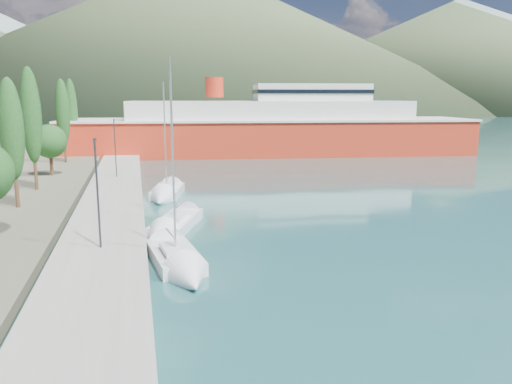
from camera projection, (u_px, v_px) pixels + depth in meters
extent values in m
plane|color=#215152|center=(162.00, 133.00, 131.64)|extent=(1400.00, 1400.00, 0.00)
cube|color=gray|center=(111.00, 208.00, 39.68)|extent=(5.00, 88.00, 0.80)
cone|color=gray|center=(198.00, 37.00, 668.41)|extent=(760.00, 760.00, 180.00)
cone|color=gray|center=(457.00, 52.00, 673.63)|extent=(640.00, 640.00, 140.00)
cone|color=#3E4F30|center=(192.00, 36.00, 397.71)|extent=(480.00, 480.00, 115.00)
cone|color=#3E4F30|center=(449.00, 56.00, 431.36)|extent=(420.00, 420.00, 90.00)
cylinder|color=#47301E|center=(17.00, 193.00, 38.37)|extent=(0.30, 0.30, 2.17)
ellipsoid|color=#1D471B|center=(11.00, 129.00, 37.46)|extent=(1.80, 1.80, 7.69)
cylinder|color=#47301E|center=(36.00, 177.00, 45.76)|extent=(0.30, 0.30, 2.44)
ellipsoid|color=#1D471B|center=(31.00, 116.00, 44.74)|extent=(1.80, 1.80, 8.66)
cylinder|color=#47301E|center=(51.00, 165.00, 54.22)|extent=(0.36, 0.36, 2.27)
sphere|color=#1D471B|center=(50.00, 141.00, 53.74)|extent=(3.63, 3.63, 3.63)
cylinder|color=#47301E|center=(65.00, 153.00, 65.34)|extent=(0.30, 0.30, 2.37)
ellipsoid|color=#1D471B|center=(63.00, 112.00, 64.34)|extent=(1.80, 1.80, 8.40)
cylinder|color=#47301E|center=(74.00, 147.00, 74.07)|extent=(0.30, 0.30, 2.45)
ellipsoid|color=#1D471B|center=(71.00, 109.00, 73.04)|extent=(1.80, 1.80, 8.67)
cylinder|color=#2D2D33|center=(98.00, 195.00, 27.30)|extent=(0.12, 0.12, 6.00)
cube|color=#2D2D33|center=(95.00, 139.00, 26.99)|extent=(0.15, 0.50, 0.12)
cylinder|color=#2D2D33|center=(115.00, 149.00, 52.30)|extent=(0.12, 0.12, 6.00)
cube|color=#2D2D33|center=(114.00, 120.00, 51.99)|extent=(0.15, 0.50, 0.12)
cube|color=silver|center=(174.00, 258.00, 27.70)|extent=(3.05, 5.96, 0.91)
cube|color=silver|center=(176.00, 250.00, 27.23)|extent=(1.68, 2.44, 0.36)
cylinder|color=silver|center=(173.00, 165.00, 26.37)|extent=(0.12, 0.12, 9.64)
cone|color=silver|center=(190.00, 280.00, 24.34)|extent=(2.66, 2.94, 2.33)
cube|color=silver|center=(177.00, 224.00, 35.24)|extent=(4.43, 6.77, 0.90)
cube|color=silver|center=(175.00, 217.00, 34.72)|extent=(2.20, 2.87, 0.35)
cylinder|color=silver|center=(172.00, 140.00, 33.73)|extent=(0.12, 0.12, 10.99)
cone|color=silver|center=(158.00, 240.00, 31.27)|extent=(3.21, 3.60, 2.30)
cube|color=silver|center=(168.00, 192.00, 46.96)|extent=(3.67, 6.07, 0.97)
cube|color=silver|center=(167.00, 186.00, 46.47)|extent=(1.95, 2.54, 0.38)
cylinder|color=silver|center=(165.00, 136.00, 45.60)|extent=(0.12, 0.12, 9.72)
cone|color=silver|center=(161.00, 200.00, 43.40)|extent=(3.00, 3.13, 2.48)
cube|color=red|center=(270.00, 139.00, 81.33)|extent=(65.65, 21.29, 6.23)
cube|color=silver|center=(270.00, 120.00, 80.76)|extent=(66.15, 21.75, 0.33)
cube|color=silver|center=(270.00, 111.00, 80.51)|extent=(45.53, 16.55, 3.34)
cube|color=silver|center=(311.00, 93.00, 80.67)|extent=(18.95, 10.46, 2.67)
cylinder|color=red|center=(214.00, 87.00, 78.85)|extent=(2.89, 2.89, 3.11)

